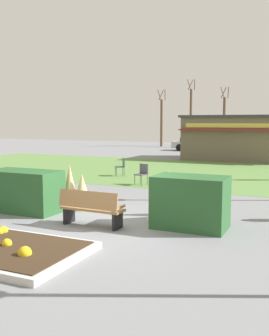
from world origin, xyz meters
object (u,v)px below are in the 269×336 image
object	(u,v)px
food_kiosk	(242,137)
parked_car_west_slot	(195,144)
cafe_chair_east	(121,165)
tree_right_bg	(162,122)
tree_center_bg	(191,116)
park_bench	(91,208)
tree_left_bg	(224,121)
trash_bin	(15,195)
parked_car_center_slot	(255,145)
cafe_chair_west	(142,173)

from	to	relation	value
food_kiosk	parked_car_west_slot	size ratio (longest dim) A/B	1.86
cafe_chair_east	tree_right_bg	world-z (taller)	tree_right_bg
tree_right_bg	tree_center_bg	distance (m)	3.58
park_bench	tree_center_bg	distance (m)	35.22
tree_left_bg	parked_car_west_slot	bearing A→B (deg)	-103.77
trash_bin	cafe_chair_east	xyz separation A→B (m)	(-0.30, 8.03, 0.10)
cafe_chair_east	tree_right_bg	bearing A→B (deg)	105.82
parked_car_center_slot	tree_left_bg	size ratio (longest dim) A/B	0.70
food_kiosk	parked_car_west_slot	xyz separation A→B (m)	(-5.40, 7.16, -0.93)
food_kiosk	cafe_chair_east	distance (m)	11.79
park_bench	parked_car_west_slot	distance (m)	27.57
food_kiosk	cafe_chair_east	world-z (taller)	food_kiosk
cafe_chair_west	parked_car_center_slot	bearing A→B (deg)	84.66
trash_bin	parked_car_center_slot	bearing A→B (deg)	82.07
tree_left_bg	tree_center_bg	world-z (taller)	tree_center_bg
trash_bin	parked_car_center_slot	distance (m)	26.49
cafe_chair_west	cafe_chair_east	distance (m)	2.97
parked_car_center_slot	tree_right_bg	world-z (taller)	tree_right_bg
tree_right_bg	trash_bin	bearing A→B (deg)	-77.61
park_bench	food_kiosk	xyz separation A→B (m)	(0.48, 19.96, 1.09)
cafe_chair_west	parked_car_west_slot	distance (m)	20.64
parked_car_center_slot	tree_center_bg	world-z (taller)	tree_center_bg
tree_left_bg	park_bench	bearing A→B (deg)	-83.88
cafe_chair_east	tree_left_bg	size ratio (longest dim) A/B	0.14
trash_bin	food_kiosk	size ratio (longest dim) A/B	0.11
parked_car_west_slot	tree_left_bg	bearing A→B (deg)	76.23
food_kiosk	tree_center_bg	world-z (taller)	tree_center_bg
food_kiosk	parked_car_center_slot	size ratio (longest dim) A/B	1.84
trash_bin	park_bench	bearing A→B (deg)	-15.39
park_bench	cafe_chair_west	bearing A→B (deg)	102.41
tree_center_bg	cafe_chair_east	bearing A→B (deg)	-81.12
cafe_chair_east	tree_left_bg	world-z (taller)	tree_left_bg
parked_car_center_slot	tree_left_bg	world-z (taller)	tree_left_bg
cafe_chair_west	food_kiosk	bearing A→B (deg)	81.52
park_bench	trash_bin	xyz separation A→B (m)	(-3.24, 0.89, -0.06)
park_bench	parked_car_center_slot	distance (m)	27.13
trash_bin	tree_right_bg	size ratio (longest dim) A/B	0.14
food_kiosk	tree_left_bg	bearing A→B (deg)	107.23
parked_car_center_slot	tree_center_bg	bearing A→B (deg)	137.83
parked_car_west_slot	parked_car_center_slot	world-z (taller)	same
food_kiosk	cafe_chair_west	world-z (taller)	food_kiosk
tree_left_bg	tree_right_bg	world-z (taller)	tree_left_bg
parked_car_center_slot	tree_center_bg	xyz separation A→B (m)	(-7.92, 7.18, 2.63)
parked_car_center_slot	cafe_chair_east	bearing A→B (deg)	-102.27
cafe_chair_east	tree_center_bg	bearing A→B (deg)	98.88
cafe_chair_west	tree_center_bg	bearing A→B (deg)	102.33
parked_car_center_slot	tree_left_bg	xyz separation A→B (m)	(-3.93, 5.72, 2.10)
trash_bin	tree_center_bg	bearing A→B (deg)	97.28
parked_car_center_slot	tree_left_bg	bearing A→B (deg)	124.52
tree_right_bg	park_bench	bearing A→B (deg)	-72.50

